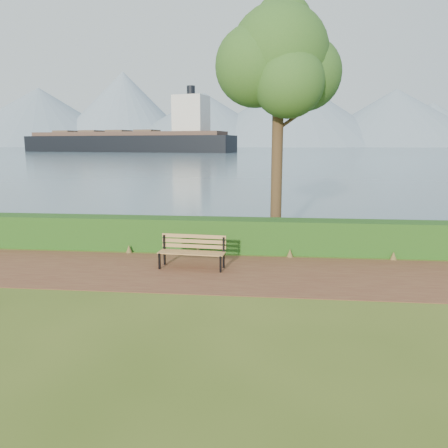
# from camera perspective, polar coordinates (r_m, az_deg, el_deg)

# --- Properties ---
(ground) EXTENTS (140.00, 140.00, 0.00)m
(ground) POSITION_cam_1_polar(r_m,az_deg,el_deg) (10.89, 0.56, -6.88)
(ground) COLOR #435A19
(ground) RESTS_ON ground
(path) EXTENTS (40.00, 3.40, 0.01)m
(path) POSITION_cam_1_polar(r_m,az_deg,el_deg) (11.17, 0.71, -6.40)
(path) COLOR brown
(path) RESTS_ON ground
(hedge) EXTENTS (32.00, 0.85, 1.00)m
(hedge) POSITION_cam_1_polar(r_m,az_deg,el_deg) (13.27, 1.63, -1.47)
(hedge) COLOR #1B4614
(hedge) RESTS_ON ground
(water) EXTENTS (700.00, 510.00, 0.00)m
(water) POSITION_cam_1_polar(r_m,az_deg,el_deg) (270.36, 5.89, 9.80)
(water) COLOR slate
(water) RESTS_ON ground
(mountains) EXTENTS (585.00, 190.00, 70.00)m
(mountains) POSITION_cam_1_polar(r_m,az_deg,el_deg) (417.23, 4.74, 13.87)
(mountains) COLOR gray
(mountains) RESTS_ON ground
(bench) EXTENTS (1.78, 0.65, 0.87)m
(bench) POSITION_cam_1_polar(r_m,az_deg,el_deg) (11.53, -4.14, -3.32)
(bench) COLOR black
(bench) RESTS_ON ground
(tree) EXTENTS (3.97, 3.25, 7.77)m
(tree) POSITION_cam_1_polar(r_m,az_deg,el_deg) (14.59, 7.18, 20.40)
(tree) COLOR #372616
(tree) RESTS_ON ground
(cargo_ship) EXTENTS (81.18, 30.27, 24.40)m
(cargo_ship) POSITION_cam_1_polar(r_m,az_deg,el_deg) (162.94, -11.79, 10.46)
(cargo_ship) COLOR black
(cargo_ship) RESTS_ON ground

